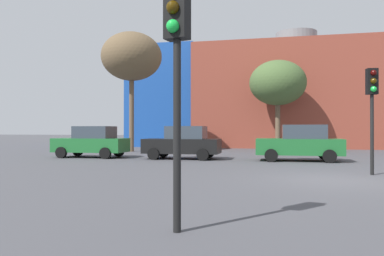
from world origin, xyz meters
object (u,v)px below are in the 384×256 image
object	(u,v)px
parked_car_1	(183,143)
bare_tree_0	(132,57)
parked_car_2	(300,143)
traffic_light_island	(372,96)
traffic_light_near_left	(176,47)
bare_tree_1	(278,83)
parked_car_0	(92,142)

from	to	relation	value
parked_car_1	bare_tree_0	world-z (taller)	bare_tree_0
parked_car_1	parked_car_2	size ratio (longest dim) A/B	0.97
parked_car_1	traffic_light_island	xyz separation A→B (m)	(8.09, -5.56, 1.84)
traffic_light_near_left	parked_car_1	bearing A→B (deg)	-153.97
traffic_light_island	bare_tree_1	world-z (taller)	bare_tree_1
parked_car_0	parked_car_1	distance (m)	5.33
parked_car_1	traffic_light_near_left	xyz separation A→B (m)	(3.31, -13.99, 1.94)
parked_car_2	traffic_light_near_left	world-z (taller)	traffic_light_near_left
parked_car_1	traffic_light_island	bearing A→B (deg)	145.50
parked_car_2	bare_tree_1	xyz separation A→B (m)	(-0.98, 9.94, 4.26)
parked_car_1	bare_tree_0	size ratio (longest dim) A/B	0.47
bare_tree_0	traffic_light_near_left	bearing A→B (deg)	-66.64
parked_car_0	bare_tree_1	bearing A→B (deg)	-136.30
bare_tree_1	parked_car_2	bearing A→B (deg)	-84.34
bare_tree_1	parked_car_0	bearing A→B (deg)	-136.30
bare_tree_0	bare_tree_1	distance (m)	11.23
traffic_light_near_left	bare_tree_1	world-z (taller)	bare_tree_1
parked_car_0	parked_car_1	xyz separation A→B (m)	(5.33, 0.00, -0.00)
traffic_light_island	parked_car_1	bearing A→B (deg)	-133.02
parked_car_2	bare_tree_1	world-z (taller)	bare_tree_1
traffic_light_near_left	bare_tree_1	size ratio (longest dim) A/B	0.55
parked_car_0	traffic_light_island	size ratio (longest dim) A/B	1.11
parked_car_0	bare_tree_0	bearing A→B (deg)	-90.43
parked_car_2	traffic_light_island	distance (m)	6.19
traffic_light_near_left	bare_tree_1	distance (m)	24.11
parked_car_0	traffic_light_near_left	world-z (taller)	traffic_light_near_left
parked_car_1	traffic_light_near_left	size ratio (longest dim) A/B	1.06
traffic_light_near_left	bare_tree_0	size ratio (longest dim) A/B	0.44
parked_car_0	traffic_light_island	distance (m)	14.64
parked_car_0	parked_car_2	size ratio (longest dim) A/B	0.97
parked_car_1	parked_car_0	bearing A→B (deg)	0.00
parked_car_1	parked_car_2	world-z (taller)	parked_car_2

